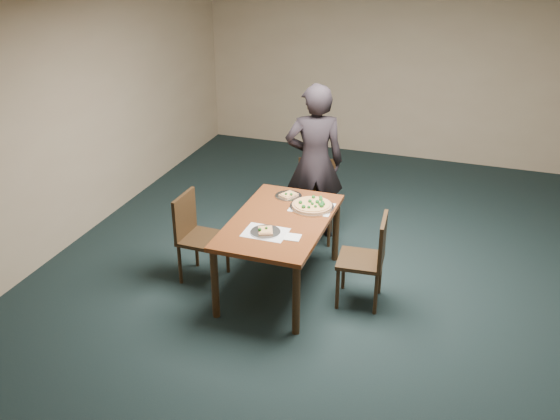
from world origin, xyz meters
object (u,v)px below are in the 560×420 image
(chair_right, at_px, (369,255))
(chair_left, at_px, (196,232))
(dining_table, at_px, (280,228))
(chair_far, at_px, (316,195))
(slice_plate_near, at_px, (265,231))
(diner, at_px, (314,163))
(slice_plate_far, at_px, (288,195))
(pizza_pan, at_px, (312,205))

(chair_right, bearing_deg, chair_left, -91.23)
(dining_table, height_order, chair_far, chair_far)
(chair_right, relative_size, slice_plate_near, 3.25)
(chair_far, height_order, chair_left, same)
(diner, height_order, slice_plate_far, diner)
(pizza_pan, bearing_deg, slice_plate_near, -111.35)
(chair_right, distance_m, pizza_pan, 0.80)
(slice_plate_far, bearing_deg, chair_right, -28.29)
(chair_left, distance_m, pizza_pan, 1.20)
(chair_far, bearing_deg, diner, 144.66)
(dining_table, distance_m, pizza_pan, 0.43)
(chair_right, xyz_separation_m, slice_plate_far, (-0.97, 0.52, 0.25))
(diner, bearing_deg, dining_table, 68.64)
(chair_far, relative_size, chair_right, 1.00)
(chair_far, distance_m, slice_plate_far, 0.69)
(chair_left, bearing_deg, pizza_pan, -65.47)
(chair_left, distance_m, diner, 1.59)
(chair_left, bearing_deg, slice_plate_near, -101.98)
(dining_table, height_order, slice_plate_far, slice_plate_far)
(dining_table, xyz_separation_m, chair_far, (0.02, 1.17, -0.14))
(slice_plate_near, bearing_deg, chair_far, 87.59)
(chair_right, distance_m, slice_plate_near, 1.00)
(chair_far, xyz_separation_m, chair_left, (-0.89, -1.27, 0.00))
(dining_table, bearing_deg, chair_right, 0.32)
(slice_plate_near, distance_m, slice_plate_far, 0.83)
(dining_table, bearing_deg, chair_left, -173.15)
(chair_right, relative_size, pizza_pan, 2.05)
(chair_left, xyz_separation_m, slice_plate_far, (0.77, 0.63, 0.25))
(dining_table, xyz_separation_m, slice_plate_near, (-0.04, -0.30, 0.11))
(chair_left, xyz_separation_m, diner, (0.86, 1.28, 0.38))
(diner, bearing_deg, chair_left, 34.62)
(dining_table, bearing_deg, pizza_pan, 58.59)
(chair_right, height_order, pizza_pan, chair_right)
(diner, bearing_deg, slice_plate_far, 60.82)
(diner, bearing_deg, chair_right, 105.54)
(chair_left, bearing_deg, chair_right, -85.01)
(chair_far, xyz_separation_m, pizza_pan, (0.20, -0.81, 0.26))
(dining_table, distance_m, chair_left, 0.88)
(chair_left, xyz_separation_m, pizza_pan, (1.08, 0.46, 0.26))
(pizza_pan, bearing_deg, chair_far, 103.57)
(pizza_pan, distance_m, slice_plate_near, 0.71)
(diner, distance_m, pizza_pan, 0.86)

